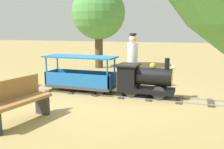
{
  "coord_description": "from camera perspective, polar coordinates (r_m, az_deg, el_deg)",
  "views": [
    {
      "loc": [
        6.12,
        2.35,
        1.7
      ],
      "look_at": [
        0.0,
        0.22,
        0.55
      ],
      "focal_mm": 39.91,
      "sensor_mm": 36.0,
      "label": 1
    }
  ],
  "objects": [
    {
      "name": "park_bench",
      "position": [
        4.93,
        -20.77,
        -5.71
      ],
      "size": [
        1.35,
        0.59,
        0.82
      ],
      "color": "olive",
      "rests_on": "ground_plane"
    },
    {
      "name": "track",
      "position": [
        6.7,
        -0.2,
        -4.48
      ],
      "size": [
        0.68,
        5.7,
        0.04
      ],
      "color": "gray",
      "rests_on": "ground_plane"
    },
    {
      "name": "locomotive",
      "position": [
        6.37,
        7.2,
        -1.01
      ],
      "size": [
        0.64,
        1.45,
        1.0
      ],
      "color": "black",
      "rests_on": "ground_plane"
    },
    {
      "name": "oak_tree_near",
      "position": [
        11.4,
        -3.09,
        13.81
      ],
      "size": [
        2.37,
        2.37,
        3.65
      ],
      "color": "#4C3823",
      "rests_on": "ground_plane"
    },
    {
      "name": "passenger_car",
      "position": [
        6.96,
        -7.22,
        -0.57
      ],
      "size": [
        0.74,
        2.0,
        0.97
      ],
      "color": "#3F3F3F",
      "rests_on": "ground_plane"
    },
    {
      "name": "conductor_person",
      "position": [
        7.21,
        4.74,
        4.11
      ],
      "size": [
        0.3,
        0.3,
        1.62
      ],
      "color": "#282D47",
      "rests_on": "ground_plane"
    },
    {
      "name": "ground_plane",
      "position": [
        6.77,
        -1.73,
        -4.48
      ],
      "size": [
        60.0,
        60.0,
        0.0
      ],
      "primitive_type": "plane",
      "color": "#A38C51"
    }
  ]
}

